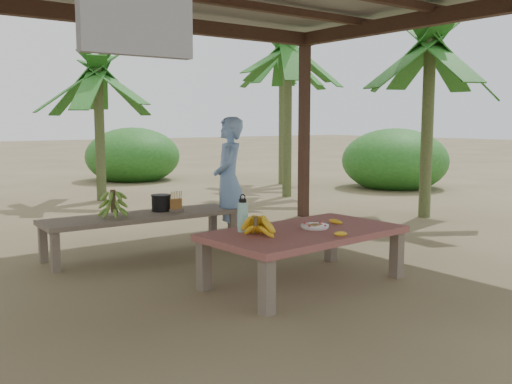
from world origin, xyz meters
TOP-DOWN VIEW (x-y plane):
  - ground at (0.00, 0.00)m, footprint 80.00×80.00m
  - work_table at (0.34, -0.51)m, footprint 1.86×1.11m
  - bench at (-0.33, 1.45)m, footprint 2.22×0.68m
  - ripe_banana_bunch at (-0.20, -0.49)m, footprint 0.40×0.38m
  - plate at (0.46, -0.51)m, footprint 0.26×0.26m
  - loose_banana_front at (0.39, -0.91)m, footprint 0.17×0.07m
  - loose_banana_side at (0.78, -0.46)m, footprint 0.11×0.14m
  - water_flask at (-0.16, -0.24)m, footprint 0.09×0.09m
  - green_banana_stalk at (-0.67, 1.46)m, footprint 0.28×0.28m
  - cooking_pot at (-0.06, 1.52)m, footprint 0.22×0.22m
  - skewer_rack at (0.06, 1.38)m, footprint 0.18×0.09m
  - woman at (0.76, 1.35)m, footprint 0.62×0.67m
  - banana_plant_ne at (4.07, 4.24)m, footprint 1.80×1.80m
  - banana_plant_n at (0.94, 5.89)m, footprint 1.80×1.80m
  - banana_plant_e at (4.25, 1.12)m, footprint 1.80×1.80m
  - banana_plant_far at (5.42, 6.03)m, footprint 1.80×1.80m

SIDE VIEW (x-z plane):
  - ground at x=0.00m, z-range 0.00..0.00m
  - bench at x=-0.33m, z-range 0.17..0.62m
  - work_table at x=0.34m, z-range 0.18..0.68m
  - plate at x=0.46m, z-range 0.50..0.54m
  - loose_banana_front at x=0.39m, z-range 0.50..0.54m
  - loose_banana_side at x=0.78m, z-range 0.50..0.54m
  - cooking_pot at x=-0.06m, z-range 0.45..0.63m
  - skewer_rack at x=0.06m, z-range 0.45..0.69m
  - ripe_banana_bunch at x=-0.20m, z-range 0.50..0.69m
  - green_banana_stalk at x=-0.67m, z-range 0.45..0.76m
  - water_flask at x=-0.16m, z-range 0.47..0.81m
  - woman at x=0.76m, z-range 0.00..1.53m
  - banana_plant_n at x=0.94m, z-range 0.84..3.46m
  - banana_plant_e at x=4.25m, z-range 0.96..3.86m
  - banana_plant_ne at x=4.07m, z-range 1.09..4.23m
  - banana_plant_far at x=5.42m, z-range 1.14..4.42m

